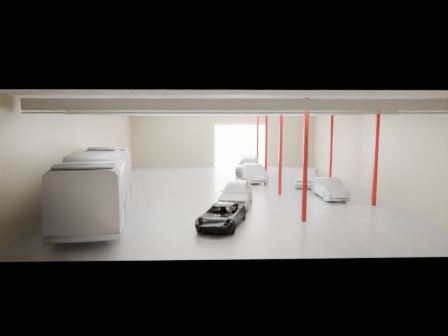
{
  "coord_description": "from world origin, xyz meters",
  "views": [
    {
      "loc": [
        -1.5,
        -32.12,
        5.92
      ],
      "look_at": [
        -0.54,
        -2.87,
        2.2
      ],
      "focal_mm": 32.0,
      "sensor_mm": 36.0,
      "label": 1
    }
  ],
  "objects": [
    {
      "name": "car_right_near",
      "position": [
        7.26,
        -3.31,
        0.73
      ],
      "size": [
        1.74,
        4.48,
        1.45
      ],
      "primitive_type": "imported",
      "rotation": [
        0.0,
        0.0,
        0.05
      ],
      "color": "#AFAFB4",
      "rests_on": "ground"
    },
    {
      "name": "car_right_far",
      "position": [
        6.97,
        1.89,
        0.8
      ],
      "size": [
        3.38,
        5.08,
        1.61
      ],
      "primitive_type": "imported",
      "rotation": [
        0.0,
        0.0,
        -0.34
      ],
      "color": "silver",
      "rests_on": "ground"
    },
    {
      "name": "car_row_c",
      "position": [
        2.5,
        9.7,
        0.84
      ],
      "size": [
        3.47,
        6.15,
        1.68
      ],
      "primitive_type": "imported",
      "rotation": [
        0.0,
        0.0,
        -0.2
      ],
      "color": "slate",
      "rests_on": "ground"
    },
    {
      "name": "car_row_b",
      "position": [
        2.5,
        4.5,
        0.78
      ],
      "size": [
        2.19,
        4.92,
        1.57
      ],
      "primitive_type": "imported",
      "rotation": [
        0.0,
        0.0,
        0.11
      ],
      "color": "#BCBCC1",
      "rests_on": "ground"
    },
    {
      "name": "depot_shell",
      "position": [
        0.13,
        0.48,
        4.98
      ],
      "size": [
        22.12,
        32.12,
        7.06
      ],
      "color": "#49494E",
      "rests_on": "ground"
    },
    {
      "name": "coach_bus",
      "position": [
        -8.31,
        -7.96,
        1.94
      ],
      "size": [
        5.39,
        14.23,
        3.87
      ],
      "primitive_type": "imported",
      "rotation": [
        0.0,
        0.0,
        0.16
      ],
      "color": "silver",
      "rests_on": "ground"
    },
    {
      "name": "car_row_a",
      "position": [
        0.2,
        -5.76,
        0.85
      ],
      "size": [
        2.87,
        5.29,
        1.71
      ],
      "primitive_type": "imported",
      "rotation": [
        0.0,
        0.0,
        -0.18
      ],
      "color": "silver",
      "rests_on": "ground"
    },
    {
      "name": "black_sedan",
      "position": [
        -0.93,
        -10.96,
        0.61
      ],
      "size": [
        3.15,
        4.77,
        1.22
      ],
      "primitive_type": "imported",
      "rotation": [
        0.0,
        0.0,
        -0.28
      ],
      "color": "black",
      "rests_on": "ground"
    }
  ]
}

